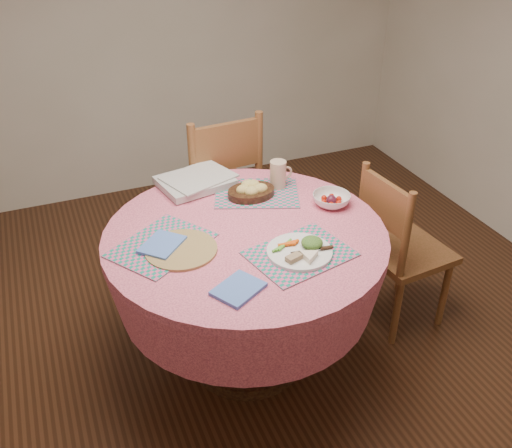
# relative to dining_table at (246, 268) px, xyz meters

# --- Properties ---
(ground) EXTENTS (4.00, 4.00, 0.00)m
(ground) POSITION_rel_dining_table_xyz_m (0.00, 0.00, -0.56)
(ground) COLOR #331C0F
(ground) RESTS_ON ground
(dining_table) EXTENTS (1.24, 1.24, 0.75)m
(dining_table) POSITION_rel_dining_table_xyz_m (0.00, 0.00, 0.00)
(dining_table) COLOR pink
(dining_table) RESTS_ON ground
(chair_right) EXTENTS (0.43, 0.45, 0.89)m
(chair_right) POSITION_rel_dining_table_xyz_m (0.83, -0.00, -0.09)
(chair_right) COLOR brown
(chair_right) RESTS_ON ground
(chair_back) EXTENTS (0.50, 0.48, 1.01)m
(chair_back) POSITION_rel_dining_table_xyz_m (0.14, 0.81, -0.03)
(chair_back) COLOR brown
(chair_back) RESTS_ON ground
(placemat_front) EXTENTS (0.46, 0.38, 0.01)m
(placemat_front) POSITION_rel_dining_table_xyz_m (0.14, -0.24, 0.20)
(placemat_front) COLOR #16816B
(placemat_front) RESTS_ON dining_table
(placemat_left) EXTENTS (0.50, 0.47, 0.01)m
(placemat_left) POSITION_rel_dining_table_xyz_m (-0.36, 0.03, 0.20)
(placemat_left) COLOR #16816B
(placemat_left) RESTS_ON dining_table
(placemat_back) EXTENTS (0.48, 0.43, 0.01)m
(placemat_back) POSITION_rel_dining_table_xyz_m (0.18, 0.30, 0.20)
(placemat_back) COLOR #16816B
(placemat_back) RESTS_ON dining_table
(wicker_trivet) EXTENTS (0.30, 0.30, 0.01)m
(wicker_trivet) POSITION_rel_dining_table_xyz_m (-0.30, -0.03, 0.20)
(wicker_trivet) COLOR olive
(wicker_trivet) RESTS_ON dining_table
(napkin_near) EXTENTS (0.23, 0.21, 0.01)m
(napkin_near) POSITION_rel_dining_table_xyz_m (-0.17, -0.37, 0.20)
(napkin_near) COLOR #4F75CB
(napkin_near) RESTS_ON dining_table
(napkin_far) EXTENTS (0.23, 0.23, 0.01)m
(napkin_far) POSITION_rel_dining_table_xyz_m (-0.36, 0.02, 0.21)
(napkin_far) COLOR #4F75CB
(napkin_far) RESTS_ON placemat_left
(dinner_plate) EXTENTS (0.27, 0.27, 0.05)m
(dinner_plate) POSITION_rel_dining_table_xyz_m (0.15, -0.25, 0.22)
(dinner_plate) COLOR white
(dinner_plate) RESTS_ON placemat_front
(bread_bowl) EXTENTS (0.23, 0.23, 0.08)m
(bread_bowl) POSITION_rel_dining_table_xyz_m (0.14, 0.28, 0.23)
(bread_bowl) COLOR black
(bread_bowl) RESTS_ON placemat_back
(latte_mug) EXTENTS (0.12, 0.08, 0.13)m
(latte_mug) POSITION_rel_dining_table_xyz_m (0.30, 0.32, 0.27)
(latte_mug) COLOR #C9A88A
(latte_mug) RESTS_ON placemat_back
(fruit_bowl) EXTENTS (0.19, 0.19, 0.05)m
(fruit_bowl) POSITION_rel_dining_table_xyz_m (0.46, 0.07, 0.22)
(fruit_bowl) COLOR white
(fruit_bowl) RESTS_ON dining_table
(newspaper_stack) EXTENTS (0.41, 0.34, 0.04)m
(newspaper_stack) POSITION_rel_dining_table_xyz_m (-0.07, 0.49, 0.22)
(newspaper_stack) COLOR silver
(newspaper_stack) RESTS_ON dining_table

